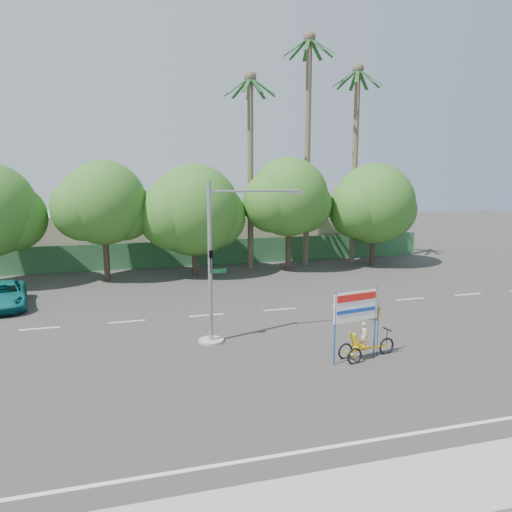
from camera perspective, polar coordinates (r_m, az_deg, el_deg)
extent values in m
plane|color=#33302D|center=(19.30, 4.66, -12.90)|extent=(120.00, 120.00, 0.00)
cube|color=gray|center=(13.35, 17.05, -24.29)|extent=(50.00, 2.40, 0.12)
cube|color=#336B3D|center=(39.20, -6.34, 0.35)|extent=(38.00, 0.08, 2.00)
cube|color=#BEB197|center=(43.16, -20.60, 1.99)|extent=(12.00, 8.00, 4.00)
cube|color=#BEB197|center=(45.34, 2.72, 2.72)|extent=(14.00, 8.00, 3.60)
sphere|color=#1F5F1C|center=(35.65, -26.06, 3.96)|extent=(4.32, 4.32, 4.32)
cylinder|color=#473828|center=(35.10, -16.74, 0.31)|extent=(0.40, 0.40, 3.74)
sphere|color=#1F5F1C|center=(34.72, -17.02, 5.85)|extent=(5.60, 5.60, 5.60)
sphere|color=#1F5F1C|center=(35.06, -14.89, 5.01)|extent=(4.03, 4.03, 4.03)
sphere|color=#1F5F1C|center=(34.55, -19.09, 5.15)|extent=(4.26, 4.26, 4.26)
cylinder|color=#473828|center=(35.53, -7.01, 0.41)|extent=(0.40, 0.40, 3.30)
sphere|color=#1F5F1C|center=(35.16, -7.11, 5.23)|extent=(6.40, 6.40, 6.40)
sphere|color=#1F5F1C|center=(35.75, -4.88, 4.51)|extent=(4.61, 4.61, 4.61)
sphere|color=#1F5F1C|center=(34.75, -9.39, 4.63)|extent=(4.86, 4.86, 4.86)
cylinder|color=#473828|center=(37.18, 3.70, 1.33)|extent=(0.40, 0.40, 3.87)
sphere|color=#1F5F1C|center=(36.82, 3.76, 6.75)|extent=(5.80, 5.80, 5.80)
sphere|color=#1F5F1C|center=(37.59, 5.48, 5.85)|extent=(4.18, 4.18, 4.18)
sphere|color=#1F5F1C|center=(36.19, 1.93, 6.16)|extent=(4.41, 4.41, 4.41)
cylinder|color=#473828|center=(40.08, 13.18, 1.39)|extent=(0.40, 0.40, 3.43)
sphere|color=#1F5F1C|center=(39.75, 13.36, 5.84)|extent=(6.20, 6.20, 6.20)
sphere|color=#1F5F1C|center=(40.74, 14.84, 5.10)|extent=(4.46, 4.46, 4.46)
sphere|color=#1F5F1C|center=(38.89, 11.71, 5.36)|extent=(4.71, 4.71, 4.71)
cylinder|color=#70604C|center=(38.89, 5.90, 11.38)|extent=(0.44, 0.44, 17.00)
sphere|color=#70604C|center=(40.02, 6.13, 23.63)|extent=(0.90, 0.90, 0.90)
cube|color=#1C4C21|center=(40.22, 7.46, 22.57)|extent=(1.91, 0.28, 1.36)
cube|color=#1C4C21|center=(40.68, 6.79, 22.44)|extent=(1.65, 1.44, 1.36)
cube|color=#1C4C21|center=(40.77, 5.82, 22.43)|extent=(0.61, 1.93, 1.36)
cube|color=#1C4C21|center=(40.45, 4.98, 22.54)|extent=(1.20, 1.80, 1.36)
cube|color=#1C4C21|center=(39.86, 4.64, 22.74)|extent=(1.89, 0.92, 1.36)
cube|color=#1C4C21|center=(39.27, 5.00, 22.93)|extent=(1.89, 0.92, 1.36)
cube|color=#1C4C21|center=(38.96, 5.90, 23.02)|extent=(1.20, 1.80, 1.36)
cube|color=#1C4C21|center=(39.09, 6.90, 22.96)|extent=(0.61, 1.93, 1.36)
cube|color=#1C4C21|center=(39.59, 7.52, 22.78)|extent=(1.65, 1.44, 1.36)
cylinder|color=#70604C|center=(40.52, 11.21, 9.77)|extent=(0.44, 0.44, 15.00)
sphere|color=#70604C|center=(41.21, 11.59, 20.25)|extent=(0.90, 0.90, 0.90)
cube|color=#1C4C21|center=(41.52, 12.78, 19.20)|extent=(1.91, 0.28, 1.36)
cube|color=#1C4C21|center=(41.95, 12.08, 19.13)|extent=(1.65, 1.44, 1.36)
cube|color=#1C4C21|center=(41.98, 11.15, 19.15)|extent=(0.61, 1.93, 1.36)
cube|color=#1C4C21|center=(41.61, 10.40, 19.26)|extent=(1.20, 1.80, 1.36)
cube|color=#1C4C21|center=(40.99, 10.17, 19.41)|extent=(1.89, 0.92, 1.36)
cube|color=#1C4C21|center=(40.42, 10.59, 19.54)|extent=(1.89, 0.92, 1.36)
cube|color=#1C4C21|center=(40.17, 11.48, 19.57)|extent=(1.20, 1.80, 1.36)
cube|color=#1C4C21|center=(40.35, 12.41, 19.49)|extent=(0.61, 1.93, 1.36)
cube|color=#1C4C21|center=(40.89, 12.91, 19.34)|extent=(1.65, 1.44, 1.36)
cylinder|color=#70604C|center=(37.45, -0.64, 9.19)|extent=(0.44, 0.44, 14.00)
sphere|color=#70604C|center=(38.02, -0.66, 19.80)|extent=(0.90, 0.90, 0.90)
cube|color=#1C4C21|center=(38.16, 0.78, 18.76)|extent=(1.91, 0.28, 1.36)
cube|color=#1C4C21|center=(38.68, 0.18, 18.64)|extent=(1.65, 1.44, 1.36)
cube|color=#1C4C21|center=(38.84, -0.79, 18.60)|extent=(0.61, 1.93, 1.36)
cube|color=#1C4C21|center=(38.57, -1.71, 18.66)|extent=(1.20, 1.80, 1.36)
cube|color=#1C4C21|center=(38.00, -2.16, 18.79)|extent=(1.89, 0.92, 1.36)
cube|color=#1C4C21|center=(37.38, -1.91, 18.94)|extent=(1.89, 0.92, 1.36)
cube|color=#1C4C21|center=(37.01, -1.06, 19.04)|extent=(1.20, 1.80, 1.36)
cube|color=#1C4C21|center=(37.07, -0.01, 19.02)|extent=(0.61, 1.93, 1.36)
cube|color=#1C4C21|center=(37.53, 0.72, 18.91)|extent=(1.65, 1.44, 1.36)
cylinder|color=gray|center=(22.27, -5.14, -9.60)|extent=(1.10, 1.10, 0.10)
cylinder|color=gray|center=(21.37, -5.28, -0.84)|extent=(0.18, 0.18, 7.00)
cylinder|color=gray|center=(21.47, -0.12, 7.45)|extent=(4.00, 0.10, 0.10)
cube|color=gray|center=(22.06, 4.68, 7.22)|extent=(0.55, 0.20, 0.12)
imported|color=black|center=(21.14, -5.18, -0.69)|extent=(0.16, 0.20, 1.00)
cube|color=#14662D|center=(21.50, -4.35, -1.71)|extent=(0.70, 0.04, 0.18)
torus|color=black|center=(21.41, 14.69, -9.94)|extent=(0.73, 0.21, 0.73)
torus|color=black|center=(20.56, 10.17, -10.67)|extent=(0.68, 0.20, 0.68)
torus|color=black|center=(20.11, 11.20, -11.18)|extent=(0.68, 0.20, 0.68)
cube|color=gold|center=(20.83, 12.75, -10.23)|extent=(1.81, 0.38, 0.06)
cube|color=gold|center=(20.32, 10.68, -10.87)|extent=(0.18, 0.65, 0.05)
cube|color=gold|center=(20.52, 11.81, -10.05)|extent=(0.61, 0.54, 0.06)
cube|color=gold|center=(20.26, 11.18, -9.40)|extent=(0.32, 0.49, 0.58)
cylinder|color=black|center=(21.27, 14.74, -8.85)|extent=(0.04, 0.04, 0.59)
cube|color=black|center=(21.18, 14.77, -8.10)|extent=(0.13, 0.48, 0.04)
imported|color=#CCB284|center=(20.49, 12.21, -8.90)|extent=(0.35, 0.47, 1.16)
cylinder|color=#1845B6|center=(19.53, 8.99, -8.17)|extent=(0.07, 0.07, 2.90)
cylinder|color=#1845B6|center=(20.65, 13.45, -7.32)|extent=(0.07, 0.07, 2.90)
cube|color=white|center=(19.86, 11.36, -5.67)|extent=(2.02, 0.41, 1.18)
cube|color=red|center=(19.74, 11.46, -4.64)|extent=(1.80, 0.33, 0.28)
cube|color=#1845B6|center=(19.88, 11.41, -6.14)|extent=(1.80, 0.33, 0.15)
cylinder|color=black|center=(20.85, 13.76, -8.09)|extent=(0.02, 0.02, 2.26)
cube|color=red|center=(20.42, 13.02, -6.40)|extent=(0.94, 0.19, 0.70)
imported|color=#10716E|center=(30.55, -26.88, -4.02)|extent=(2.98, 5.20, 1.36)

